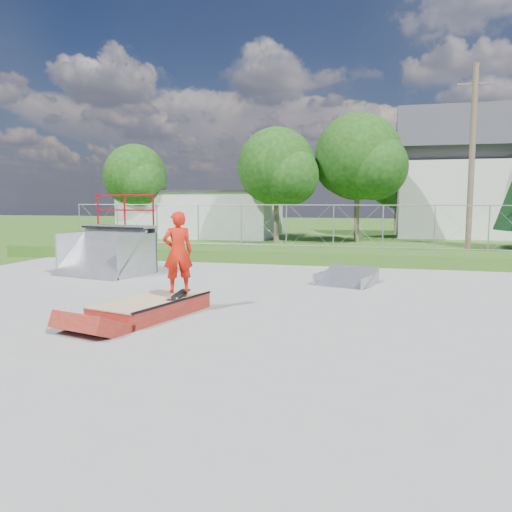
{
  "coord_description": "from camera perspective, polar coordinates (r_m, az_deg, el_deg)",
  "views": [
    {
      "loc": [
        3.92,
        -10.47,
        2.48
      ],
      "look_at": [
        0.92,
        1.48,
        1.1
      ],
      "focal_mm": 35.0,
      "sensor_mm": 36.0,
      "label": 1
    }
  ],
  "objects": [
    {
      "name": "concrete_stairs",
      "position": [
        22.94,
        -18.78,
        0.85
      ],
      "size": [
        1.5,
        1.6,
        0.8
      ],
      "primitive_type": null,
      "color": "#959592",
      "rests_on": "ground"
    },
    {
      "name": "gable_house",
      "position": [
        36.85,
        22.22,
        8.04
      ],
      "size": [
        8.4,
        6.08,
        8.94
      ],
      "color": "#BBBBB7",
      "rests_on": "ground"
    },
    {
      "name": "tree_left_far",
      "position": [
        34.17,
        -13.42,
        8.66
      ],
      "size": [
        4.42,
        4.16,
        6.18
      ],
      "color": "brown",
      "rests_on": "ground"
    },
    {
      "name": "tree_back_mid",
      "position": [
        38.37,
        16.16,
        7.87
      ],
      "size": [
        4.08,
        3.84,
        5.7
      ],
      "color": "brown",
      "rests_on": "ground"
    },
    {
      "name": "tree_left_near",
      "position": [
        28.93,
        2.78,
        9.87
      ],
      "size": [
        4.76,
        4.48,
        6.65
      ],
      "color": "brown",
      "rests_on": "ground"
    },
    {
      "name": "utility_building_flat",
      "position": [
        34.61,
        -6.1,
        4.74
      ],
      "size": [
        10.0,
        6.0,
        3.0
      ],
      "primitive_type": "cube",
      "color": "#BBBBB7",
      "rests_on": "ground"
    },
    {
      "name": "quarter_pipe",
      "position": [
        17.23,
        -17.07,
        2.31
      ],
      "size": [
        3.1,
        2.78,
        2.68
      ],
      "primitive_type": null,
      "rotation": [
        0.0,
        0.0,
        -0.21
      ],
      "color": "#96989D",
      "rests_on": "concrete_pad"
    },
    {
      "name": "chain_link_fence",
      "position": [
        21.37,
        3.49,
        3.48
      ],
      "size": [
        20.0,
        0.06,
        1.8
      ],
      "primitive_type": null,
      "color": "#95979D",
      "rests_on": "grass_berm"
    },
    {
      "name": "concrete_pad",
      "position": [
        11.45,
        -6.34,
        -6.06
      ],
      "size": [
        20.0,
        16.0,
        0.04
      ],
      "primitive_type": "cube",
      "color": "#959592",
      "rests_on": "ground"
    },
    {
      "name": "skateboard",
      "position": [
        10.96,
        -8.83,
        -4.47
      ],
      "size": [
        0.26,
        0.81,
        0.13
      ],
      "primitive_type": "cube",
      "rotation": [
        0.14,
        0.0,
        -0.05
      ],
      "color": "black",
      "rests_on": "grind_box"
    },
    {
      "name": "ground",
      "position": [
        11.46,
        -6.34,
        -6.15
      ],
      "size": [
        120.0,
        120.0,
        0.0
      ],
      "primitive_type": "plane",
      "color": "#315C1A",
      "rests_on": "ground"
    },
    {
      "name": "tree_center",
      "position": [
        30.4,
        12.11,
        10.72
      ],
      "size": [
        5.44,
        5.12,
        7.6
      ],
      "color": "brown",
      "rests_on": "ground"
    },
    {
      "name": "skater",
      "position": [
        10.83,
        -8.91,
        0.07
      ],
      "size": [
        0.76,
        0.68,
        1.74
      ],
      "primitive_type": "imported",
      "rotation": [
        0.0,
        0.0,
        3.68
      ],
      "color": "red",
      "rests_on": "grind_box"
    },
    {
      "name": "flat_bank_ramp",
      "position": [
        14.85,
        10.26,
        -2.43
      ],
      "size": [
        1.86,
        1.93,
        0.46
      ],
      "primitive_type": null,
      "rotation": [
        0.0,
        0.0,
        -0.28
      ],
      "color": "#96989D",
      "rests_on": "concrete_pad"
    },
    {
      "name": "grind_box",
      "position": [
        10.95,
        -11.85,
        -5.8
      ],
      "size": [
        1.89,
        2.84,
        0.39
      ],
      "rotation": [
        0.0,
        0.0,
        -0.26
      ],
      "color": "maroon",
      "rests_on": "concrete_pad"
    },
    {
      "name": "utility_pole",
      "position": [
        22.81,
        23.42,
        9.69
      ],
      "size": [
        0.24,
        0.24,
        8.0
      ],
      "primitive_type": "cylinder",
      "color": "brown",
      "rests_on": "ground"
    },
    {
      "name": "grass_berm",
      "position": [
        20.48,
        2.95,
        0.13
      ],
      "size": [
        24.0,
        3.0,
        0.5
      ],
      "primitive_type": "cube",
      "color": "#315C1A",
      "rests_on": "ground"
    }
  ]
}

